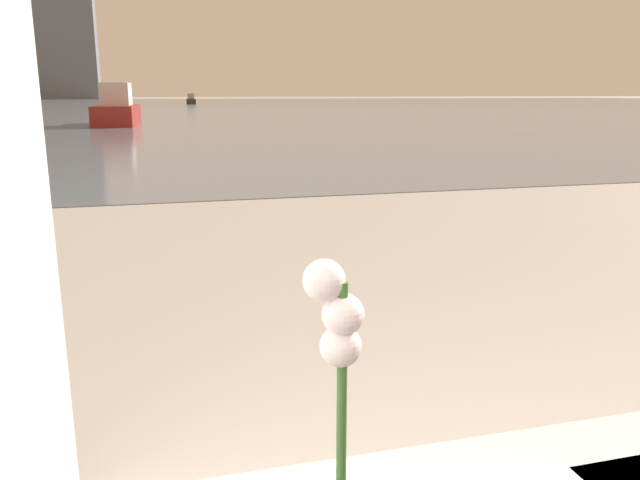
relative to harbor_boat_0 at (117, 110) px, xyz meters
The scene contains 4 objects.
harbor_water 37.81m from the harbor_boat_0, 87.18° to the left, with size 180.00×110.00×0.01m.
harbor_boat_0 is the anchor object (origin of this frame).
harbor_boat_3 43.11m from the harbor_boat_0, 82.89° to the left, with size 1.10×2.79×1.03m.
skyline_tower_2 95.98m from the harbor_boat_0, 98.25° to the left, with size 13.35×6.70×31.74m.
Camera 1 is at (-0.74, 0.18, 1.17)m, focal length 35.00 mm.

